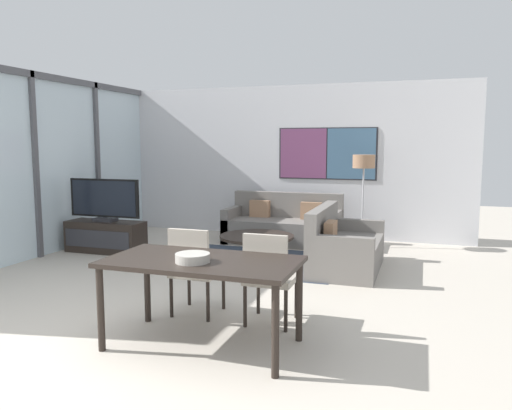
# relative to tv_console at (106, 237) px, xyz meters

# --- Properties ---
(ground_plane) EXTENTS (24.00, 24.00, 0.00)m
(ground_plane) POSITION_rel_tv_console_xyz_m (2.22, -3.65, -0.25)
(ground_plane) COLOR beige
(wall_back) EXTENTS (6.99, 0.09, 2.80)m
(wall_back) POSITION_rel_tv_console_xyz_m (2.26, 2.38, 1.16)
(wall_back) COLOR silver
(wall_back) RESTS_ON ground_plane
(window_wall_left) EXTENTS (0.07, 6.03, 2.80)m
(window_wall_left) POSITION_rel_tv_console_xyz_m (-0.77, -0.63, 1.28)
(window_wall_left) COLOR silver
(window_wall_left) RESTS_ON ground_plane
(area_rug) EXTENTS (2.47, 1.80, 0.01)m
(area_rug) POSITION_rel_tv_console_xyz_m (2.50, 0.17, -0.25)
(area_rug) COLOR #333D4C
(area_rug) RESTS_ON ground_plane
(tv_console) EXTENTS (1.26, 0.47, 0.50)m
(tv_console) POSITION_rel_tv_console_xyz_m (0.00, 0.00, 0.00)
(tv_console) COLOR black
(tv_console) RESTS_ON ground_plane
(television) EXTENTS (1.24, 0.20, 0.68)m
(television) POSITION_rel_tv_console_xyz_m (0.00, 0.00, 0.59)
(television) COLOR #2D2D33
(television) RESTS_ON tv_console
(sofa_main) EXTENTS (1.99, 0.86, 0.86)m
(sofa_main) POSITION_rel_tv_console_xyz_m (2.50, 1.66, 0.03)
(sofa_main) COLOR slate
(sofa_main) RESTS_ON ground_plane
(sofa_side) EXTENTS (0.86, 1.59, 0.86)m
(sofa_side) POSITION_rel_tv_console_xyz_m (3.76, 0.09, 0.03)
(sofa_side) COLOR slate
(sofa_side) RESTS_ON ground_plane
(coffee_table) EXTENTS (1.10, 1.10, 0.39)m
(coffee_table) POSITION_rel_tv_console_xyz_m (2.50, 0.17, 0.04)
(coffee_table) COLOR black
(coffee_table) RESTS_ON ground_plane
(dining_table) EXTENTS (1.64, 0.86, 0.76)m
(dining_table) POSITION_rel_tv_console_xyz_m (3.05, -2.92, 0.43)
(dining_table) COLOR black
(dining_table) RESTS_ON ground_plane
(dining_chair_left) EXTENTS (0.46, 0.46, 0.91)m
(dining_chair_left) POSITION_rel_tv_console_xyz_m (2.65, -2.25, 0.26)
(dining_chair_left) COLOR #B2A899
(dining_chair_left) RESTS_ON ground_plane
(dining_chair_centre) EXTENTS (0.46, 0.46, 0.91)m
(dining_chair_centre) POSITION_rel_tv_console_xyz_m (3.44, -2.27, 0.26)
(dining_chair_centre) COLOR #B2A899
(dining_chair_centre) RESTS_ON ground_plane
(fruit_bowl) EXTENTS (0.29, 0.29, 0.07)m
(fruit_bowl) POSITION_rel_tv_console_xyz_m (3.02, -3.03, 0.55)
(fruit_bowl) COLOR #B7B2A8
(fruit_bowl) RESTS_ON dining_table
(floor_lamp) EXTENTS (0.37, 0.37, 1.55)m
(floor_lamp) POSITION_rel_tv_console_xyz_m (3.85, 1.73, 1.08)
(floor_lamp) COLOR #2D2D33
(floor_lamp) RESTS_ON ground_plane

